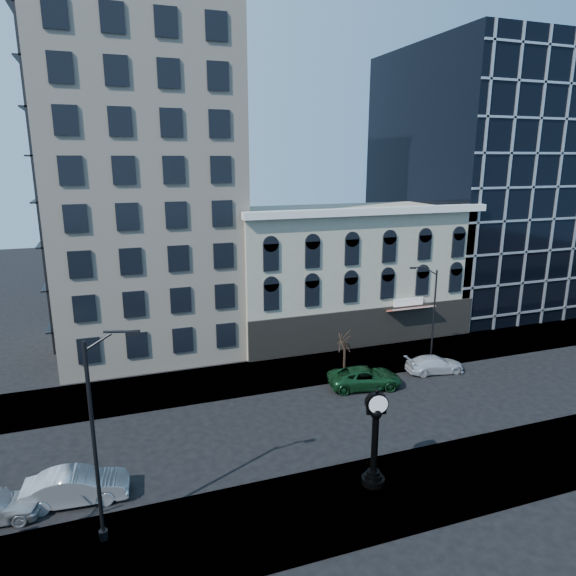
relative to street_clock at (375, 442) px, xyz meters
name	(u,v)px	position (x,y,z in m)	size (l,w,h in m)	color
ground	(279,428)	(-2.74, 7.13, -2.52)	(160.00, 160.00, 0.00)	black
sidewalk_far	(246,378)	(-2.74, 15.13, -2.46)	(160.00, 6.00, 0.12)	#9B998D
sidewalk_near	(331,506)	(-2.74, -0.87, -2.46)	(160.00, 6.00, 0.12)	#9B998D
cream_tower	(137,124)	(-8.85, 26.02, 16.80)	(15.90, 15.40, 42.50)	beige
victorian_row	(345,271)	(9.26, 23.02, 3.47)	(22.60, 11.19, 12.50)	#ACA68D
glass_office	(487,181)	(29.26, 28.04, 11.48)	(20.00, 20.15, 28.00)	black
street_clock	(375,442)	(0.00, 0.00, 0.00)	(1.21, 1.21, 5.31)	black
street_lamp_near	(107,382)	(-12.48, 0.37, 5.01)	(2.54, 0.39, 9.82)	black
street_lamp_far	(428,289)	(12.02, 13.38, 3.80)	(2.00, 1.05, 8.22)	black
bare_tree_far	(345,337)	(5.23, 14.38, 0.21)	(2.03, 2.03, 3.48)	#2E2017
car_near_b	(76,486)	(-14.42, 3.78, -1.71)	(1.72, 4.94, 1.63)	#A5A8AD
car_far_a	(365,378)	(5.15, 10.70, -1.76)	(2.52, 5.46, 1.52)	#143F1E
car_far_b	(435,364)	(11.67, 11.32, -1.85)	(1.88, 4.63, 1.34)	silver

